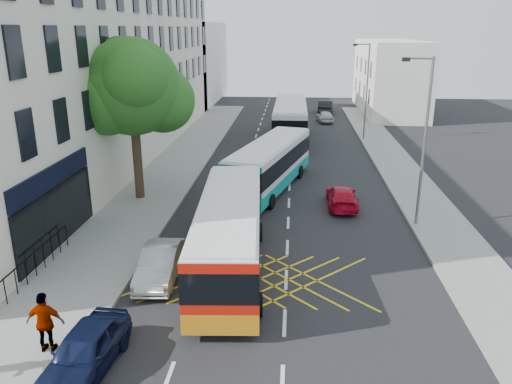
% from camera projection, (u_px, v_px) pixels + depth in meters
% --- Properties ---
extents(ground, '(120.00, 120.00, 0.00)m').
position_uv_depth(ground, '(282.00, 384.00, 13.76)').
color(ground, black).
rests_on(ground, ground).
extents(pavement_left, '(5.00, 70.00, 0.15)m').
position_uv_depth(pavement_left, '(140.00, 198.00, 28.55)').
color(pavement_left, gray).
rests_on(pavement_left, ground).
extents(pavement_right, '(3.00, 70.00, 0.15)m').
position_uv_depth(pavement_right, '(425.00, 205.00, 27.41)').
color(pavement_right, gray).
rests_on(pavement_right, ground).
extents(terrace_main, '(8.30, 45.00, 13.50)m').
position_uv_depth(terrace_main, '(98.00, 66.00, 35.83)').
color(terrace_main, '#ECE2C5').
rests_on(terrace_main, ground).
extents(terrace_far, '(8.00, 20.00, 10.00)m').
position_uv_depth(terrace_far, '(186.00, 63.00, 65.28)').
color(terrace_far, silver).
rests_on(terrace_far, ground).
extents(building_right, '(6.00, 18.00, 8.00)m').
position_uv_depth(building_right, '(389.00, 77.00, 57.18)').
color(building_right, silver).
rests_on(building_right, ground).
extents(street_tree, '(6.30, 5.70, 8.80)m').
position_uv_depth(street_tree, '(132.00, 88.00, 26.57)').
color(street_tree, '#382619').
rests_on(street_tree, pavement_left).
extents(lamp_near, '(1.45, 0.15, 8.00)m').
position_uv_depth(lamp_near, '(423.00, 134.00, 23.24)').
color(lamp_near, slate).
rests_on(lamp_near, pavement_right).
extents(lamp_far, '(1.45, 0.15, 8.00)m').
position_uv_depth(lamp_far, '(366.00, 86.00, 42.18)').
color(lamp_far, slate).
rests_on(lamp_far, pavement_right).
extents(railings, '(0.08, 5.60, 1.14)m').
position_uv_depth(railings, '(35.00, 263.00, 19.25)').
color(railings, black).
rests_on(railings, pavement_left).
extents(bus_near, '(3.11, 10.57, 2.93)m').
position_uv_depth(bus_near, '(230.00, 234.00, 19.86)').
color(bus_near, silver).
rests_on(bus_near, ground).
extents(bus_mid, '(4.95, 10.51, 2.88)m').
position_uv_depth(bus_mid, '(270.00, 165.00, 30.00)').
color(bus_mid, silver).
rests_on(bus_mid, ground).
extents(bus_far, '(2.97, 11.75, 3.30)m').
position_uv_depth(bus_far, '(290.00, 120.00, 43.01)').
color(bus_far, silver).
rests_on(bus_far, ground).
extents(parked_car_blue, '(1.81, 3.92, 1.30)m').
position_uv_depth(parked_car_blue, '(85.00, 351.00, 14.12)').
color(parked_car_blue, black).
rests_on(parked_car_blue, ground).
extents(parked_car_silver, '(1.55, 3.95, 1.28)m').
position_uv_depth(parked_car_silver, '(160.00, 264.00, 19.32)').
color(parked_car_silver, '#A6AAAE').
rests_on(parked_car_silver, ground).
extents(red_hatchback, '(1.61, 3.92, 1.13)m').
position_uv_depth(red_hatchback, '(342.00, 197.00, 27.25)').
color(red_hatchback, red).
rests_on(red_hatchback, ground).
extents(distant_car_grey, '(2.76, 5.22, 1.40)m').
position_uv_depth(distant_car_grey, '(288.00, 108.00, 56.51)').
color(distant_car_grey, '#45494D').
rests_on(distant_car_grey, ground).
extents(distant_car_silver, '(1.84, 3.65, 1.19)m').
position_uv_depth(distant_car_silver, '(325.00, 116.00, 51.75)').
color(distant_car_silver, '#B9BCC1').
rests_on(distant_car_silver, ground).
extents(distant_car_dark, '(2.03, 4.60, 1.47)m').
position_uv_depth(distant_car_dark, '(326.00, 107.00, 57.15)').
color(distant_car_dark, black).
rests_on(distant_car_dark, ground).
extents(pedestrian_far, '(1.15, 0.52, 1.92)m').
position_uv_depth(pedestrian_far, '(45.00, 322.00, 14.64)').
color(pedestrian_far, gray).
rests_on(pedestrian_far, pavement_left).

